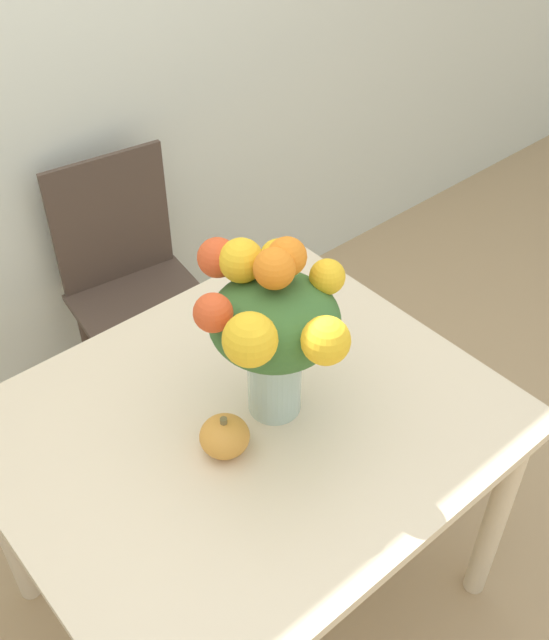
{
  "coord_description": "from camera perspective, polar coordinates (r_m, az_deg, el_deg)",
  "views": [
    {
      "loc": [
        -0.7,
        -0.91,
        2.05
      ],
      "look_at": [
        0.07,
        -0.01,
        1.01
      ],
      "focal_mm": 42.0,
      "sensor_mm": 36.0,
      "label": 1
    }
  ],
  "objects": [
    {
      "name": "flower_vase",
      "position": [
        1.57,
        -0.14,
        -0.23
      ],
      "size": [
        0.35,
        0.4,
        0.45
      ],
      "color": "#B2CCBC",
      "rests_on": "dining_table"
    },
    {
      "name": "pumpkin",
      "position": [
        1.65,
        -3.82,
        -8.82
      ],
      "size": [
        0.11,
        0.11,
        0.1
      ],
      "color": "gold",
      "rests_on": "dining_table"
    },
    {
      "name": "ground_plane",
      "position": [
        2.35,
        -1.64,
        -19.71
      ],
      "size": [
        12.0,
        12.0,
        0.0
      ],
      "primitive_type": "plane",
      "color": "tan"
    },
    {
      "name": "dining_table",
      "position": [
        1.82,
        -2.02,
        -9.75
      ],
      "size": [
        1.12,
        0.96,
        0.75
      ],
      "color": "beige",
      "rests_on": "ground_plane"
    },
    {
      "name": "dining_chair_near_window",
      "position": [
        2.53,
        -10.52,
        2.12
      ],
      "size": [
        0.47,
        0.47,
        0.93
      ],
      "rotation": [
        0.0,
        0.0,
        -0.13
      ],
      "color": "#47382D",
      "rests_on": "ground_plane"
    }
  ]
}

